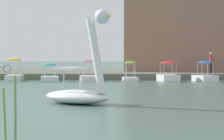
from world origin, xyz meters
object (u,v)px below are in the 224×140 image
object	(u,v)px
swan_boat	(80,87)
pedal_boat_red	(168,75)
pedal_boat_pink	(90,76)
pedal_boat_yellow	(14,75)
bicycle_parked	(1,69)
person_on_path	(211,62)
pedal_boat_blue	(205,76)
pedal_boat_cyan	(50,76)
pedal_boat_lime	(130,76)

from	to	relation	value
swan_boat	pedal_boat_red	bearing A→B (deg)	73.76
pedal_boat_pink	pedal_boat_red	bearing A→B (deg)	-1.44
swan_boat	pedal_boat_yellow	xyz separation A→B (m)	(-6.70, 16.06, -0.15)
pedal_boat_pink	bicycle_parked	size ratio (longest dim) A/B	1.54
person_on_path	pedal_boat_blue	bearing A→B (deg)	-107.18
swan_boat	pedal_boat_cyan	distance (m)	16.52
swan_boat	bicycle_parked	xyz separation A→B (m)	(-9.05, 20.46, 0.20)
pedal_boat_blue	pedal_boat_cyan	size ratio (longest dim) A/B	1.12
pedal_boat_red	pedal_boat_yellow	world-z (taller)	pedal_boat_yellow
swan_boat	person_on_path	size ratio (longest dim) A/B	1.96
pedal_boat_yellow	swan_boat	bearing A→B (deg)	-67.37
pedal_boat_cyan	pedal_boat_yellow	bearing A→B (deg)	179.09
pedal_boat_blue	pedal_boat_cyan	xyz separation A→B (m)	(-11.42, 0.01, -0.02)
pedal_boat_blue	bicycle_parked	size ratio (longest dim) A/B	1.42
swan_boat	person_on_path	xyz separation A→B (m)	(8.57, 19.91, 0.76)
pedal_boat_pink	pedal_boat_yellow	world-z (taller)	pedal_boat_yellow
pedal_boat_lime	swan_boat	bearing A→B (deg)	-96.84
pedal_boat_blue	pedal_boat_yellow	xyz separation A→B (m)	(-14.06, 0.05, 0.06)
pedal_boat_lime	pedal_boat_yellow	distance (m)	8.61
pedal_boat_cyan	person_on_path	size ratio (longest dim) A/B	1.22
pedal_boat_cyan	person_on_path	distance (m)	13.25
pedal_boat_cyan	swan_boat	bearing A→B (deg)	-75.80
pedal_boat_red	person_on_path	bearing A→B (deg)	44.08
pedal_boat_red	pedal_boat_cyan	size ratio (longest dim) A/B	1.17
person_on_path	pedal_boat_yellow	bearing A→B (deg)	-165.86
swan_boat	pedal_boat_cyan	bearing A→B (deg)	104.20
swan_boat	pedal_boat_yellow	size ratio (longest dim) A/B	1.46
pedal_boat_red	bicycle_parked	size ratio (longest dim) A/B	1.49
bicycle_parked	pedal_boat_red	bearing A→B (deg)	-17.36
pedal_boat_blue	pedal_boat_red	world-z (taller)	pedal_boat_blue
person_on_path	bicycle_parked	bearing A→B (deg)	178.19
pedal_boat_blue	pedal_boat_yellow	distance (m)	14.06
pedal_boat_yellow	bicycle_parked	world-z (taller)	pedal_boat_yellow
swan_boat	bicycle_parked	distance (m)	22.37
swan_boat	pedal_boat_red	distance (m)	16.83
bicycle_parked	pedal_boat_lime	bearing A→B (deg)	-22.27
swan_boat	pedal_boat_blue	world-z (taller)	swan_boat
pedal_boat_yellow	person_on_path	distance (m)	15.77
pedal_boat_yellow	pedal_boat_blue	bearing A→B (deg)	-0.22
pedal_boat_yellow	bicycle_parked	size ratio (longest dim) A/B	1.39
swan_boat	person_on_path	bearing A→B (deg)	66.69
pedal_boat_cyan	bicycle_parked	xyz separation A→B (m)	(-4.99, 4.45, 0.43)
pedal_boat_blue	pedal_boat_pink	size ratio (longest dim) A/B	0.92
pedal_boat_blue	pedal_boat_red	distance (m)	2.66
pedal_boat_blue	pedal_boat_lime	world-z (taller)	pedal_boat_blue
pedal_boat_blue	swan_boat	bearing A→B (deg)	-114.72
pedal_boat_blue	pedal_boat_red	size ratio (longest dim) A/B	0.95
pedal_boat_blue	pedal_boat_lime	xyz separation A→B (m)	(-5.45, -0.03, -0.02)
swan_boat	person_on_path	world-z (taller)	swan_boat
bicycle_parked	pedal_boat_yellow	bearing A→B (deg)	-61.91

